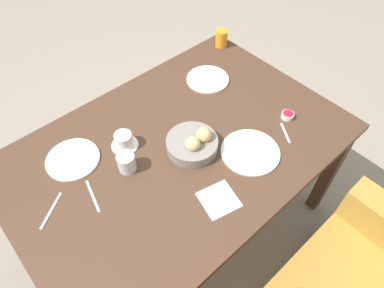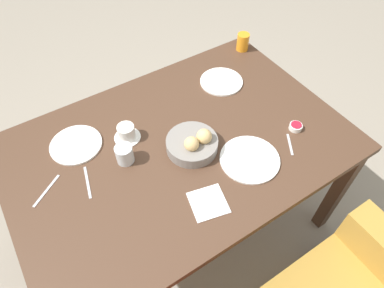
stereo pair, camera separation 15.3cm
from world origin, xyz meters
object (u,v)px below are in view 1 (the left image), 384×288
Objects in this scene: juice_glass at (222,38)px; coffee_cup at (124,141)px; spoon_coffee at (285,133)px; plate_near_left at (208,79)px; bread_basket at (193,143)px; water_tumbler at (127,163)px; fork_silver at (51,210)px; napkin at (219,200)px; jam_bowl_berry at (288,115)px; plate_near_right at (73,159)px; plate_far_center at (250,152)px; knife_silver at (93,196)px.

juice_glass is 0.81× the size of coffee_cup.
plate_near_left is at bearing -89.09° from spoon_coffee.
bread_basket is at bearing 36.10° from juice_glass.
water_tumbler is 0.60× the size of fork_silver.
napkin is at bearing 142.28° from fork_silver.
juice_glass is 0.67m from jam_bowl_berry.
jam_bowl_berry is at bearing 152.93° from plate_near_right.
plate_far_center is 0.30m from jam_bowl_berry.
juice_glass reaches higher than water_tumbler.
jam_bowl_berry is at bearing 151.28° from coffee_cup.
plate_near_right is at bearing 8.97° from juice_glass.
bread_basket is 2.33× the size of juice_glass.
water_tumbler is (0.66, 0.20, 0.04)m from plate_near_left.
water_tumbler reaches higher than knife_silver.
plate_near_left is 0.47m from jam_bowl_berry.
bread_basket is 0.29m from napkin.
plate_near_left is 0.74m from napkin.
jam_bowl_berry is 1.14m from fork_silver.
spoon_coffee is at bearing 160.20° from knife_silver.
coffee_cup is 0.75× the size of knife_silver.
juice_glass is 1.33m from fork_silver.
spoon_coffee is 0.65× the size of napkin.
juice_glass is 1.64× the size of jam_bowl_berry.
bread_basket is at bearing 169.44° from knife_silver.
fork_silver is at bearing -37.72° from napkin.
bread_basket reaches higher than juice_glass.
water_tumbler is at bearing 60.85° from coffee_cup.
jam_bowl_berry is at bearing 165.25° from knife_silver.
bread_basket is at bearing -18.76° from jam_bowl_berry.
water_tumbler is (0.46, -0.30, 0.04)m from plate_far_center.
napkin is at bearing 15.92° from plate_far_center.
fork_silver is at bearing 40.97° from plate_near_right.
plate_near_left is at bearing 179.75° from plate_near_right.
knife_silver is (0.65, -0.28, -0.00)m from plate_far_center.
water_tumbler is 0.69× the size of coffee_cup.
coffee_cup is at bearing -152.18° from knife_silver.
coffee_cup is (0.40, -0.41, 0.03)m from plate_far_center.
plate_near_right is at bearing -32.54° from spoon_coffee.
napkin is at bearing 116.14° from water_tumbler.
plate_far_center is 2.40× the size of spoon_coffee.
water_tumbler is 0.81m from jam_bowl_berry.
juice_glass reaches higher than napkin.
fork_silver is 0.87× the size of knife_silver.
spoon_coffee is at bearing 68.87° from juice_glass.
plate_far_center is at bearing 147.25° from water_tumbler.
plate_near_right is at bearing -98.45° from knife_silver.
jam_bowl_berry reaches higher than napkin.
spoon_coffee is (-0.61, 0.44, -0.03)m from coffee_cup.
juice_glass is 0.91× the size of spoon_coffee.
plate_near_right and plate_far_center have the same top height.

